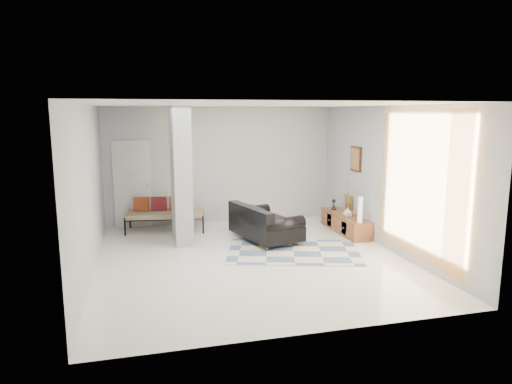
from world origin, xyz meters
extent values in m
plane|color=white|center=(0.00, 0.00, 0.00)|extent=(6.00, 6.00, 0.00)
plane|color=white|center=(0.00, 0.00, 2.80)|extent=(6.00, 6.00, 0.00)
plane|color=#B7B9BC|center=(0.00, 3.00, 1.40)|extent=(6.00, 0.00, 6.00)
plane|color=#B7B9BC|center=(0.00, -3.00, 1.40)|extent=(6.00, 0.00, 6.00)
plane|color=#B7B9BC|center=(-2.75, 0.00, 1.40)|extent=(0.00, 6.00, 6.00)
plane|color=#B7B9BC|center=(2.75, 0.00, 1.40)|extent=(0.00, 6.00, 6.00)
cube|color=#9EA3A5|center=(-1.10, 1.60, 1.40)|extent=(0.35, 1.20, 2.80)
cube|color=silver|center=(-2.10, 2.96, 1.02)|extent=(0.85, 0.06, 2.04)
plane|color=#F5A140|center=(2.67, -1.15, 1.45)|extent=(0.00, 2.55, 2.55)
cube|color=#3C1D10|center=(2.72, 1.32, 1.65)|extent=(0.04, 0.45, 0.55)
cube|color=brown|center=(2.52, 1.32, 0.20)|extent=(0.45, 1.77, 0.40)
cube|color=#3C1D10|center=(2.30, 0.92, 0.20)|extent=(0.02, 0.24, 0.28)
cube|color=#3C1D10|center=(2.30, 1.71, 0.20)|extent=(0.02, 0.24, 0.28)
cube|color=gold|center=(2.70, 1.56, 0.60)|extent=(0.09, 0.32, 0.40)
cube|color=silver|center=(2.42, 0.92, 0.46)|extent=(0.04, 0.10, 0.12)
cylinder|color=silver|center=(0.42, 0.38, 0.05)|extent=(0.05, 0.05, 0.10)
cylinder|color=silver|center=(0.05, 1.67, 0.05)|extent=(0.05, 0.05, 0.10)
cylinder|color=silver|center=(1.15, 0.58, 0.05)|extent=(0.05, 0.05, 0.10)
cylinder|color=silver|center=(0.78, 1.88, 0.05)|extent=(0.05, 0.05, 0.10)
cube|color=black|center=(0.60, 1.13, 0.25)|extent=(1.35, 1.78, 0.30)
cube|color=black|center=(0.24, 1.02, 0.58)|extent=(0.63, 1.58, 0.36)
cylinder|color=black|center=(0.78, 0.48, 0.48)|extent=(0.95, 0.52, 0.28)
cylinder|color=black|center=(0.42, 1.77, 0.48)|extent=(0.95, 0.52, 0.28)
cube|color=black|center=(0.35, 1.06, 0.60)|extent=(0.29, 0.60, 0.31)
cylinder|color=black|center=(-2.29, 2.22, 0.20)|extent=(0.04, 0.04, 0.40)
cylinder|color=black|center=(-0.61, 1.99, 0.20)|extent=(0.04, 0.04, 0.40)
cylinder|color=black|center=(-2.19, 2.91, 0.20)|extent=(0.04, 0.04, 0.40)
cylinder|color=black|center=(-0.51, 2.68, 0.20)|extent=(0.04, 0.04, 0.40)
cube|color=#B9AE87|center=(-1.40, 2.45, 0.38)|extent=(1.80, 0.95, 0.12)
cube|color=maroon|center=(-1.92, 2.67, 0.60)|extent=(0.36, 0.21, 0.33)
cube|color=maroon|center=(-1.53, 2.62, 0.60)|extent=(0.36, 0.21, 0.33)
cube|color=maroon|center=(-1.13, 2.56, 0.60)|extent=(0.36, 0.21, 0.33)
cube|color=beige|center=(0.90, 0.20, 0.01)|extent=(2.88, 2.32, 0.01)
cylinder|color=silver|center=(2.50, 0.60, 0.67)|extent=(0.10, 0.10, 0.53)
imported|color=white|center=(2.47, 1.12, 0.50)|extent=(0.21, 0.21, 0.21)
camera|label=1|loc=(-1.92, -7.86, 2.67)|focal=32.00mm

